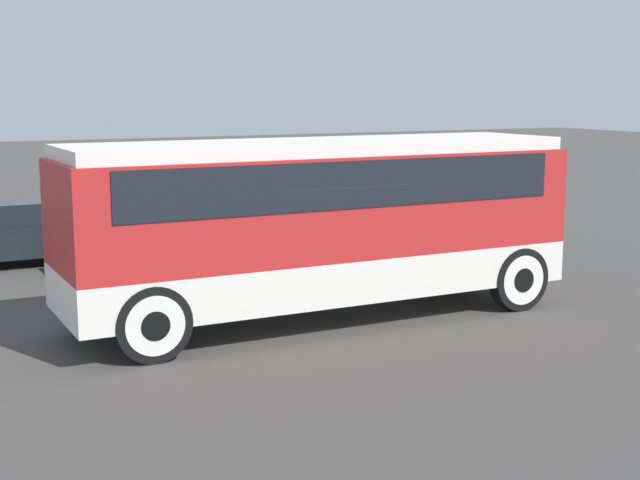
{
  "coord_description": "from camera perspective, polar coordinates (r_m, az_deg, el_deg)",
  "views": [
    {
      "loc": [
        -7.15,
        -13.77,
        4.07
      ],
      "look_at": [
        0.0,
        0.0,
        1.44
      ],
      "focal_mm": 50.0,
      "sensor_mm": 36.0,
      "label": 1
    }
  ],
  "objects": [
    {
      "name": "ground_plane",
      "position": [
        16.04,
        0.0,
        -5.07
      ],
      "size": [
        120.0,
        120.0,
        0.0
      ],
      "primitive_type": "plane",
      "color": "#423F3D"
    },
    {
      "name": "tour_bus",
      "position": [
        15.71,
        0.31,
        1.8
      ],
      "size": [
        9.1,
        2.54,
        3.2
      ],
      "color": "silver",
      "rests_on": "ground_plane"
    },
    {
      "name": "parked_car_near",
      "position": [
        24.09,
        -3.85,
        1.49
      ],
      "size": [
        4.3,
        1.86,
        1.3
      ],
      "color": "silver",
      "rests_on": "ground_plane"
    },
    {
      "name": "parked_car_far",
      "position": [
        20.21,
        -9.74,
        -0.09
      ],
      "size": [
        4.5,
        1.94,
        1.43
      ],
      "color": "#2D5638",
      "rests_on": "ground_plane"
    }
  ]
}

